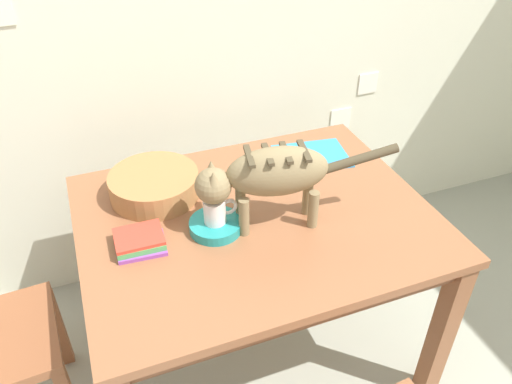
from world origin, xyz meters
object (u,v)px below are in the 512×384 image
at_px(dining_table, 256,233).
at_px(coffee_mug, 216,211).
at_px(cat, 268,176).
at_px(saucer_bowl, 216,225).
at_px(magazine, 312,156).
at_px(wicker_basket, 154,184).
at_px(book_stack, 140,241).

xyz_separation_m(dining_table, coffee_mug, (-0.16, -0.03, 0.17)).
height_order(cat, saucer_bowl, cat).
bearing_deg(cat, dining_table, 27.85).
bearing_deg(magazine, cat, -126.13).
bearing_deg(dining_table, saucer_bowl, -169.96).
height_order(dining_table, wicker_basket, wicker_basket).
height_order(saucer_bowl, magazine, saucer_bowl).
bearing_deg(dining_table, wicker_basket, 141.77).
bearing_deg(saucer_bowl, coffee_mug, 0.00).
distance_m(dining_table, coffee_mug, 0.23).
height_order(cat, book_stack, cat).
bearing_deg(book_stack, cat, -5.11).
distance_m(saucer_bowl, wicker_basket, 0.32).
distance_m(book_stack, wicker_basket, 0.29).
xyz_separation_m(dining_table, wicker_basket, (-0.31, 0.25, 0.14)).
xyz_separation_m(magazine, book_stack, (-0.78, -0.31, 0.02)).
bearing_deg(coffee_mug, cat, -10.96).
height_order(dining_table, saucer_bowl, saucer_bowl).
height_order(dining_table, cat, cat).
bearing_deg(wicker_basket, dining_table, -38.23).
bearing_deg(magazine, dining_table, -133.33).
relative_size(dining_table, book_stack, 7.46).
bearing_deg(dining_table, magazine, 38.15).
bearing_deg(coffee_mug, wicker_basket, 119.75).
relative_size(cat, book_stack, 4.05).
distance_m(cat, book_stack, 0.48).
relative_size(dining_table, magazine, 4.18).
relative_size(dining_table, wicker_basket, 3.74).
xyz_separation_m(cat, coffee_mug, (-0.18, 0.03, -0.12)).
bearing_deg(wicker_basket, coffee_mug, -60.25).
height_order(cat, coffee_mug, cat).
bearing_deg(saucer_bowl, book_stack, 178.83).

